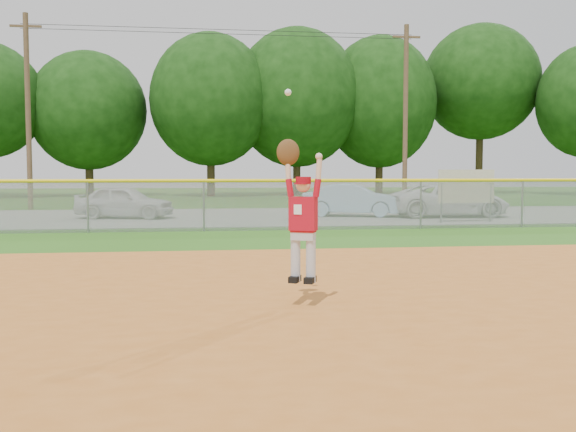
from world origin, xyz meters
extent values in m
plane|color=#285914|center=(0.00, 0.00, 0.00)|extent=(120.00, 120.00, 0.00)
cube|color=#B05F1F|center=(0.00, -3.00, 0.02)|extent=(24.00, 16.00, 0.04)
cube|color=slate|center=(0.00, 16.00, 0.01)|extent=(44.00, 10.00, 0.03)
imported|color=silver|center=(-2.93, 15.34, 0.64)|extent=(3.85, 2.31, 1.23)
imported|color=#97BDE2|center=(5.76, 15.25, 0.66)|extent=(4.07, 2.51, 1.26)
imported|color=white|center=(9.36, 14.52, 0.66)|extent=(4.58, 2.20, 1.26)
cylinder|color=gray|center=(8.02, 11.81, 0.69)|extent=(0.07, 0.07, 1.38)
cylinder|color=gray|center=(9.86, 11.97, 0.69)|extent=(0.07, 0.07, 1.38)
cube|color=beige|center=(8.94, 11.89, 1.26)|extent=(2.06, 0.23, 1.15)
cube|color=gray|center=(0.00, 10.00, 0.75)|extent=(40.00, 0.03, 1.50)
cylinder|color=yellow|center=(0.00, 10.00, 1.50)|extent=(40.00, 0.10, 0.10)
cylinder|color=gray|center=(-3.33, 10.00, 0.75)|extent=(0.06, 0.06, 1.50)
cylinder|color=gray|center=(0.00, 10.00, 0.75)|extent=(0.06, 0.06, 1.50)
cylinder|color=gray|center=(3.33, 10.00, 0.75)|extent=(0.06, 0.06, 1.50)
cylinder|color=gray|center=(6.67, 10.00, 0.75)|extent=(0.06, 0.06, 1.50)
cylinder|color=gray|center=(10.00, 10.00, 0.75)|extent=(0.06, 0.06, 1.50)
cylinder|color=#4C3823|center=(-8.00, 22.00, 4.50)|extent=(0.24, 0.24, 9.00)
cube|color=#4C3823|center=(-8.00, 22.00, 8.40)|extent=(1.40, 0.10, 0.10)
cylinder|color=#4C3823|center=(10.00, 22.00, 4.50)|extent=(0.24, 0.24, 9.00)
cube|color=#4C3823|center=(10.00, 22.00, 8.40)|extent=(1.40, 0.10, 0.10)
cylinder|color=black|center=(1.00, 22.00, 8.30)|extent=(18.50, 0.02, 0.02)
cylinder|color=black|center=(1.00, 22.00, 8.50)|extent=(18.50, 0.02, 0.02)
cylinder|color=#422D1C|center=(-8.07, 38.17, 2.05)|extent=(0.56, 0.56, 4.11)
ellipsoid|color=#193F0F|center=(-8.07, 38.17, 6.07)|extent=(8.19, 8.19, 8.39)
cylinder|color=#422D1C|center=(0.53, 37.14, 2.32)|extent=(0.56, 0.56, 4.64)
ellipsoid|color=#193F0F|center=(0.53, 37.14, 6.86)|extent=(8.57, 8.57, 9.43)
cylinder|color=#422D1C|center=(6.92, 38.34, 2.44)|extent=(0.56, 0.56, 4.89)
ellipsoid|color=#193F0F|center=(6.92, 38.34, 7.22)|extent=(9.41, 9.41, 10.28)
cylinder|color=#422D1C|center=(13.43, 39.01, 2.39)|extent=(0.56, 0.56, 4.78)
ellipsoid|color=#193F0F|center=(13.43, 39.01, 7.06)|extent=(8.62, 8.62, 10.06)
cylinder|color=#422D1C|center=(21.93, 39.94, 2.99)|extent=(0.56, 0.56, 5.99)
ellipsoid|color=#193F0F|center=(21.93, 39.94, 8.85)|extent=(9.18, 9.18, 9.14)
cylinder|color=silver|center=(1.17, -0.94, 0.63)|extent=(0.17, 0.17, 0.57)
cylinder|color=silver|center=(1.36, -1.03, 0.63)|extent=(0.17, 0.17, 0.57)
cube|color=black|center=(1.16, -0.97, 0.39)|extent=(0.20, 0.26, 0.08)
cube|color=black|center=(1.34, -1.06, 0.39)|extent=(0.20, 0.26, 0.08)
cube|color=silver|center=(1.26, -0.98, 0.95)|extent=(0.34, 0.27, 0.11)
cube|color=maroon|center=(1.26, -0.98, 1.02)|extent=(0.35, 0.28, 0.05)
cube|color=#AB0C1C|center=(1.26, -0.98, 1.24)|extent=(0.39, 0.31, 0.43)
cube|color=white|center=(1.18, -1.05, 1.29)|extent=(0.10, 0.05, 0.13)
sphere|color=beige|center=(1.26, -0.98, 1.61)|extent=(0.26, 0.26, 0.19)
cylinder|color=maroon|center=(1.26, -0.98, 1.66)|extent=(0.26, 0.26, 0.09)
cube|color=maroon|center=(1.22, -1.08, 1.62)|extent=(0.18, 0.17, 0.02)
cylinder|color=#AB0C1C|center=(1.10, -0.91, 1.57)|extent=(0.13, 0.12, 0.24)
cylinder|color=beige|center=(1.08, -0.90, 1.81)|extent=(0.11, 0.10, 0.26)
ellipsoid|color=#4C2D14|center=(1.08, -0.90, 2.02)|extent=(0.33, 0.25, 0.34)
sphere|color=white|center=(1.08, -0.90, 2.79)|extent=(0.12, 0.12, 0.09)
cylinder|color=#AB0C1C|center=(1.43, -1.06, 1.57)|extent=(0.13, 0.12, 0.24)
cylinder|color=beige|center=(1.45, -1.07, 1.81)|extent=(0.11, 0.10, 0.26)
sphere|color=beige|center=(1.45, -1.07, 1.97)|extent=(0.12, 0.12, 0.09)
camera|label=1|loc=(-0.01, -9.11, 1.78)|focal=40.00mm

